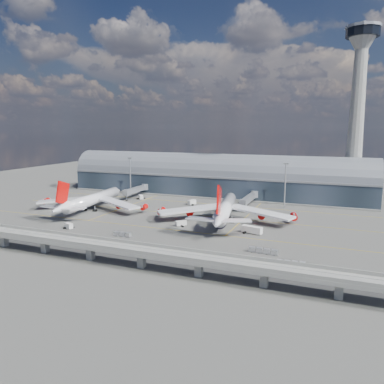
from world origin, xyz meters
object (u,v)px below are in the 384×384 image
at_px(floodlight_mast_left, 130,176).
at_px(cargo_train_1, 263,251).
at_px(airliner_left, 91,200).
at_px(service_truck_4, 192,202).
at_px(airliner_right, 225,210).
at_px(service_truck_2, 252,230).
at_px(cargo_train_2, 291,263).
at_px(floodlight_mast_right, 285,184).
at_px(cargo_train_0, 122,234).
at_px(service_truck_1, 69,226).
at_px(service_truck_5, 141,197).
at_px(control_tower, 357,116).
at_px(service_truck_0, 59,206).
at_px(service_truck_3, 181,223).

bearing_deg(floodlight_mast_left, cargo_train_1, -38.05).
bearing_deg(airliner_left, service_truck_4, 31.76).
xyz_separation_m(airliner_right, service_truck_2, (16.87, -15.82, -4.17)).
relative_size(floodlight_mast_left, cargo_train_2, 2.69).
height_order(floodlight_mast_right, cargo_train_0, floodlight_mast_right).
relative_size(service_truck_1, service_truck_5, 0.89).
bearing_deg(service_truck_5, service_truck_1, -127.10).
relative_size(control_tower, airliner_left, 1.53).
relative_size(service_truck_0, service_truck_3, 1.31).
xyz_separation_m(control_tower, cargo_train_0, (-89.87, -110.13, -50.71)).
distance_m(service_truck_3, service_truck_5, 70.98).
relative_size(service_truck_4, cargo_train_2, 0.58).
xyz_separation_m(airliner_right, service_truck_1, (-61.71, -38.71, -4.58)).
relative_size(control_tower, service_truck_5, 19.02).
xyz_separation_m(airliner_right, cargo_train_2, (37.29, -48.29, -5.04)).
xyz_separation_m(floodlight_mast_left, service_truck_4, (48.18, -11.32, -12.15)).
bearing_deg(service_truck_3, service_truck_0, -146.05).
distance_m(control_tower, service_truck_3, 123.61).
height_order(service_truck_0, cargo_train_0, service_truck_0).
bearing_deg(airliner_right, service_truck_1, -158.83).
relative_size(airliner_left, cargo_train_2, 7.05).
height_order(airliner_left, service_truck_1, airliner_left).
relative_size(service_truck_2, service_truck_4, 1.67).
relative_size(control_tower, cargo_train_2, 10.76).
distance_m(service_truck_5, cargo_train_1, 119.01).
bearing_deg(control_tower, service_truck_4, -155.63).
xyz_separation_m(service_truck_5, cargo_train_0, (33.64, -75.31, -0.40)).
xyz_separation_m(floodlight_mast_right, cargo_train_2, (15.06, -90.18, -12.81)).
height_order(airliner_left, service_truck_3, airliner_left).
bearing_deg(service_truck_3, service_truck_2, 39.93).
distance_m(service_truck_4, cargo_train_0, 70.87).
bearing_deg(floodlight_mast_right, service_truck_1, -136.16).
xyz_separation_m(airliner_right, cargo_train_0, (-32.64, -40.23, -4.93)).
xyz_separation_m(floodlight_mast_right, service_truck_2, (-5.36, -57.72, -11.95)).
distance_m(floodlight_mast_right, service_truck_4, 54.41).
height_order(service_truck_2, service_truck_3, service_truck_2).
height_order(floodlight_mast_left, airliner_right, floodlight_mast_left).
xyz_separation_m(floodlight_mast_right, service_truck_1, (-83.93, -80.60, -12.35)).
bearing_deg(airliner_right, service_truck_4, 123.13).
relative_size(floodlight_mast_right, cargo_train_2, 2.69).
bearing_deg(cargo_train_1, control_tower, -18.91).
bearing_deg(service_truck_3, cargo_train_2, 9.08).
relative_size(service_truck_1, cargo_train_0, 0.60).
bearing_deg(cargo_train_2, service_truck_5, 57.63).
height_order(airliner_right, service_truck_5, airliner_right).
xyz_separation_m(floodlight_mast_right, service_truck_4, (-51.82, -11.32, -12.15)).
distance_m(service_truck_3, service_truck_4, 47.94).
bearing_deg(airliner_left, service_truck_5, 71.77).
relative_size(airliner_left, service_truck_0, 9.96).
relative_size(control_tower, service_truck_4, 18.47).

